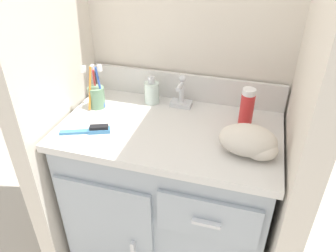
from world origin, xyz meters
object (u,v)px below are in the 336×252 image
(hand_towel, at_px, (251,142))
(hairbrush, at_px, (92,130))
(shaving_cream_can, at_px, (247,108))
(toothbrush_cup, at_px, (96,95))
(soap_dispenser, at_px, (152,92))

(hand_towel, bearing_deg, hairbrush, -176.39)
(shaving_cream_can, bearing_deg, toothbrush_cup, -177.98)
(soap_dispenser, xyz_separation_m, shaving_cream_can, (0.41, -0.08, 0.03))
(shaving_cream_can, height_order, hairbrush, shaving_cream_can)
(hand_towel, bearing_deg, toothbrush_cup, 167.07)
(toothbrush_cup, relative_size, soap_dispenser, 1.61)
(toothbrush_cup, height_order, soap_dispenser, toothbrush_cup)
(toothbrush_cup, distance_m, hand_towel, 0.67)
(shaving_cream_can, xyz_separation_m, hand_towel, (0.03, -0.17, -0.03))
(hairbrush, bearing_deg, soap_dispenser, 42.46)
(hairbrush, xyz_separation_m, hand_towel, (0.58, 0.04, 0.04))
(soap_dispenser, bearing_deg, hand_towel, -30.04)
(soap_dispenser, height_order, shaving_cream_can, shaving_cream_can)
(hairbrush, bearing_deg, hand_towel, -18.31)
(toothbrush_cup, xyz_separation_m, soap_dispenser, (0.21, 0.11, -0.00))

